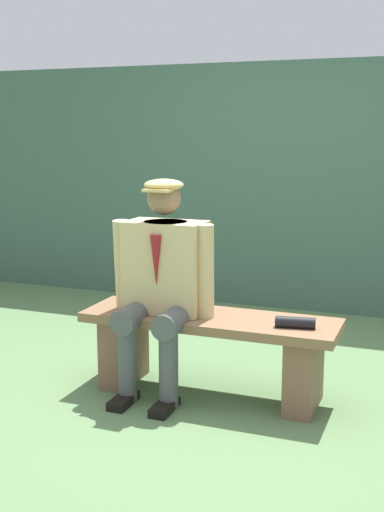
% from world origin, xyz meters
% --- Properties ---
extents(ground_plane, '(30.00, 30.00, 0.00)m').
position_xyz_m(ground_plane, '(0.00, 0.00, 0.00)').
color(ground_plane, '#5A7B4D').
extents(bench, '(1.52, 0.46, 0.49)m').
position_xyz_m(bench, '(0.00, 0.00, 0.32)').
color(bench, brown).
rests_on(bench, ground).
extents(seated_man, '(0.64, 0.59, 1.28)m').
position_xyz_m(seated_man, '(0.28, 0.06, 0.71)').
color(seated_man, tan).
rests_on(seated_man, ground).
extents(rolled_magazine, '(0.23, 0.10, 0.06)m').
position_xyz_m(rolled_magazine, '(-0.52, 0.06, 0.52)').
color(rolled_magazine, black).
rests_on(rolled_magazine, bench).
extents(stadium_wall, '(12.00, 0.24, 2.14)m').
position_xyz_m(stadium_wall, '(0.00, -2.19, 1.07)').
color(stadium_wall, '#3D5A4C').
rests_on(stadium_wall, ground).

